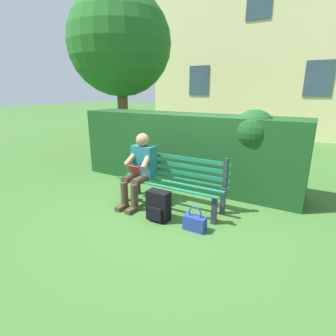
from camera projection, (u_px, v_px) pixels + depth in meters
ground at (171, 207)px, 4.30m from camera, size 60.00×60.00×0.00m
park_bench at (174, 180)px, 4.25m from camera, size 1.77×0.53×0.87m
person_seated at (140, 167)px, 4.30m from camera, size 0.44×0.73×1.16m
hedge_backdrop at (186, 147)px, 5.18m from camera, size 4.43×0.85×1.53m
tree at (118, 47)px, 7.25m from camera, size 2.92×2.78×4.42m
building_facade at (265, 37)px, 10.86m from camera, size 8.98×2.92×7.86m
backpack at (158, 206)px, 3.81m from camera, size 0.33×0.26×0.45m
handbag at (195, 222)px, 3.56m from camera, size 0.30×0.15×0.35m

